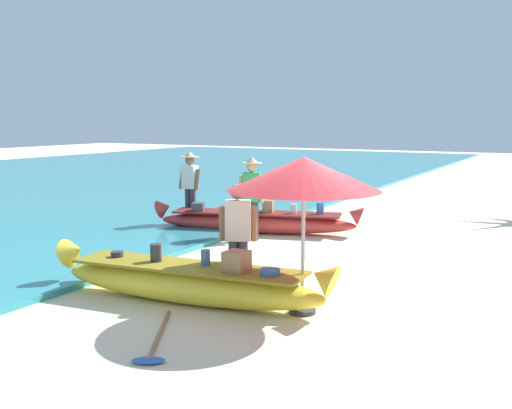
{
  "coord_description": "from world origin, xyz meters",
  "views": [
    {
      "loc": [
        4.06,
        -8.42,
        2.6
      ],
      "look_at": [
        -1.68,
        2.16,
        0.9
      ],
      "focal_mm": 43.42,
      "sensor_mm": 36.0,
      "label": 1
    }
  ],
  "objects_px": {
    "boat_red_midground": "(256,221)",
    "person_vendor_assistant": "(190,183)",
    "patio_umbrella_large": "(304,175)",
    "paddle": "(156,342)",
    "person_vendor_hatted": "(252,192)",
    "boat_yellow_foreground": "(189,282)",
    "person_tourist_customer": "(238,234)"
  },
  "relations": [
    {
      "from": "boat_yellow_foreground",
      "to": "paddle",
      "type": "xyz_separation_m",
      "value": [
        0.6,
        -1.54,
        -0.27
      ]
    },
    {
      "from": "boat_yellow_foreground",
      "to": "boat_red_midground",
      "type": "xyz_separation_m",
      "value": [
        -1.71,
        5.16,
        -0.03
      ]
    },
    {
      "from": "boat_yellow_foreground",
      "to": "person_vendor_assistant",
      "type": "bearing_deg",
      "value": 124.25
    },
    {
      "from": "person_tourist_customer",
      "to": "patio_umbrella_large",
      "type": "xyz_separation_m",
      "value": [
        1.12,
        -0.22,
        0.93
      ]
    },
    {
      "from": "person_vendor_hatted",
      "to": "patio_umbrella_large",
      "type": "bearing_deg",
      "value": -53.42
    },
    {
      "from": "patio_umbrella_large",
      "to": "paddle",
      "type": "height_order",
      "value": "patio_umbrella_large"
    },
    {
      "from": "person_tourist_customer",
      "to": "boat_yellow_foreground",
      "type": "bearing_deg",
      "value": -131.54
    },
    {
      "from": "boat_yellow_foreground",
      "to": "patio_umbrella_large",
      "type": "relative_size",
      "value": 2.11
    },
    {
      "from": "boat_yellow_foreground",
      "to": "person_vendor_hatted",
      "type": "xyz_separation_m",
      "value": [
        -1.39,
        4.38,
        0.72
      ]
    },
    {
      "from": "boat_red_midground",
      "to": "person_tourist_customer",
      "type": "bearing_deg",
      "value": -64.45
    },
    {
      "from": "boat_red_midground",
      "to": "person_vendor_assistant",
      "type": "height_order",
      "value": "person_vendor_assistant"
    },
    {
      "from": "boat_red_midground",
      "to": "person_vendor_assistant",
      "type": "relative_size",
      "value": 2.65
    },
    {
      "from": "boat_red_midground",
      "to": "boat_yellow_foreground",
      "type": "bearing_deg",
      "value": -71.63
    },
    {
      "from": "boat_red_midground",
      "to": "paddle",
      "type": "bearing_deg",
      "value": -70.91
    },
    {
      "from": "person_vendor_hatted",
      "to": "paddle",
      "type": "distance_m",
      "value": 6.32
    },
    {
      "from": "boat_red_midground",
      "to": "person_tourist_customer",
      "type": "height_order",
      "value": "person_tourist_customer"
    },
    {
      "from": "boat_yellow_foreground",
      "to": "patio_umbrella_large",
      "type": "height_order",
      "value": "patio_umbrella_large"
    },
    {
      "from": "boat_yellow_foreground",
      "to": "person_vendor_assistant",
      "type": "xyz_separation_m",
      "value": [
        -3.48,
        5.12,
        0.74
      ]
    },
    {
      "from": "paddle",
      "to": "boat_yellow_foreground",
      "type": "bearing_deg",
      "value": 111.44
    },
    {
      "from": "person_tourist_customer",
      "to": "person_vendor_assistant",
      "type": "bearing_deg",
      "value": 131.03
    },
    {
      "from": "person_vendor_hatted",
      "to": "person_tourist_customer",
      "type": "relative_size",
      "value": 1.07
    },
    {
      "from": "person_vendor_hatted",
      "to": "patio_umbrella_large",
      "type": "relative_size",
      "value": 0.85
    },
    {
      "from": "boat_yellow_foreground",
      "to": "patio_umbrella_large",
      "type": "distance_m",
      "value": 2.27
    },
    {
      "from": "person_vendor_hatted",
      "to": "patio_umbrella_large",
      "type": "xyz_separation_m",
      "value": [
        3.0,
        -4.05,
        0.84
      ]
    },
    {
      "from": "person_vendor_hatted",
      "to": "person_tourist_customer",
      "type": "distance_m",
      "value": 4.26
    },
    {
      "from": "paddle",
      "to": "person_tourist_customer",
      "type": "bearing_deg",
      "value": 93.13
    },
    {
      "from": "person_vendor_hatted",
      "to": "paddle",
      "type": "bearing_deg",
      "value": -71.35
    },
    {
      "from": "boat_red_midground",
      "to": "patio_umbrella_large",
      "type": "height_order",
      "value": "patio_umbrella_large"
    },
    {
      "from": "person_vendor_hatted",
      "to": "boat_yellow_foreground",
      "type": "bearing_deg",
      "value": -72.35
    },
    {
      "from": "person_vendor_assistant",
      "to": "boat_red_midground",
      "type": "bearing_deg",
      "value": 1.3
    },
    {
      "from": "person_tourist_customer",
      "to": "patio_umbrella_large",
      "type": "bearing_deg",
      "value": -11.21
    },
    {
      "from": "boat_red_midground",
      "to": "paddle",
      "type": "distance_m",
      "value": 7.08
    }
  ]
}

